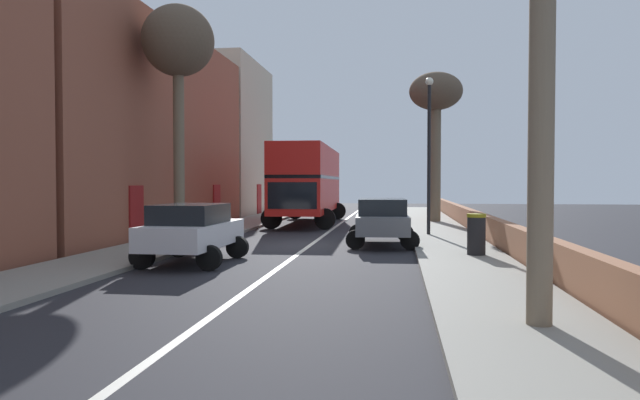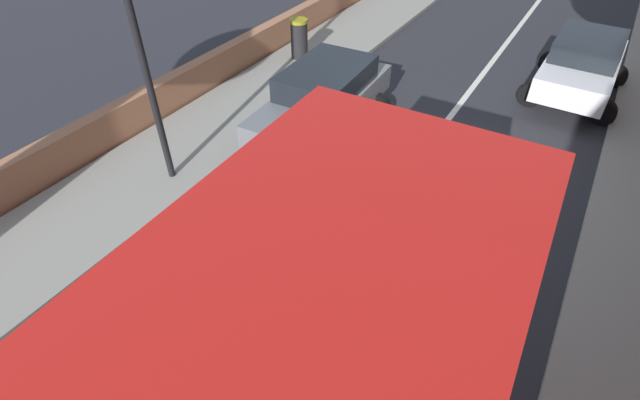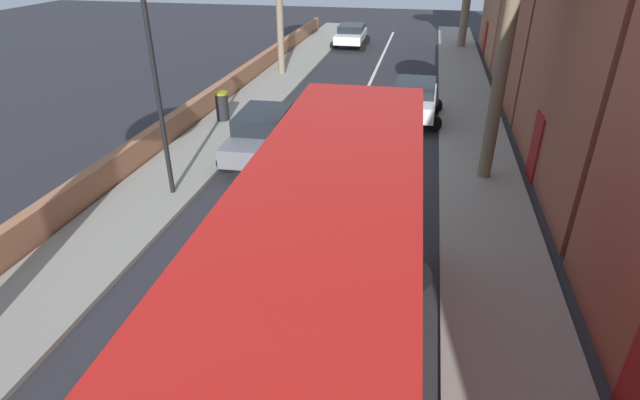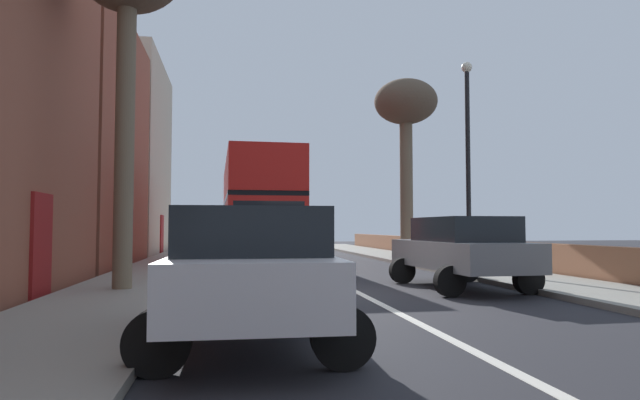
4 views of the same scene
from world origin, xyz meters
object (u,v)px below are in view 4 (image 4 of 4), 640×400
(parked_car_grey_right_0, at_px, (461,248))
(double_decker_bus, at_px, (256,204))
(parked_car_white_left_2, at_px, (251,268))
(street_tree_right_1, at_px, (406,111))
(lamppost_right, at_px, (468,148))

(parked_car_grey_right_0, bearing_deg, double_decker_bus, 111.95)
(parked_car_grey_right_0, bearing_deg, parked_car_white_left_2, -133.59)
(double_decker_bus, xyz_separation_m, parked_car_grey_right_0, (4.20, -10.43, -1.42))
(street_tree_right_1, distance_m, lamppost_right, 8.60)
(parked_car_grey_right_0, bearing_deg, street_tree_right_1, 77.33)
(street_tree_right_1, bearing_deg, lamppost_right, -95.53)
(parked_car_grey_right_0, distance_m, street_tree_right_1, 13.09)
(double_decker_bus, height_order, parked_car_white_left_2, double_decker_bus)
(parked_car_white_left_2, relative_size, lamppost_right, 0.63)
(parked_car_white_left_2, bearing_deg, lamppost_right, 51.84)
(street_tree_right_1, height_order, lamppost_right, street_tree_right_1)
(parked_car_white_left_2, bearing_deg, parked_car_grey_right_0, 46.41)
(parked_car_white_left_2, height_order, lamppost_right, lamppost_right)
(double_decker_bus, bearing_deg, street_tree_right_1, 8.73)
(double_decker_bus, bearing_deg, lamppost_right, -49.51)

